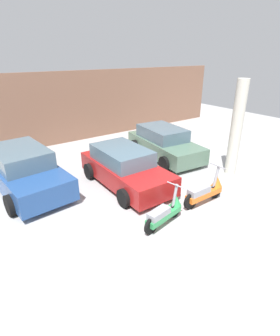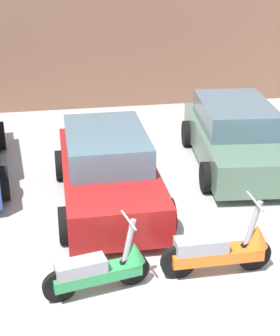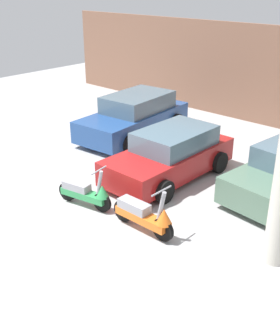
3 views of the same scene
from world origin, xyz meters
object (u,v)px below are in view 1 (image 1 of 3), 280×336
(scooter_front_left, at_px, (165,212))
(car_rear_center, at_px, (125,168))
(scooter_front_right, at_px, (206,191))
(car_rear_left, at_px, (24,170))
(support_column_side, at_px, (236,129))
(car_rear_right, at_px, (164,143))

(scooter_front_left, xyz_separation_m, car_rear_center, (0.39, 2.54, 0.24))
(scooter_front_right, distance_m, car_rear_left, 5.79)
(car_rear_left, relative_size, support_column_side, 1.23)
(scooter_front_left, relative_size, support_column_side, 0.43)
(car_rear_center, bearing_deg, scooter_front_left, -8.40)
(car_rear_left, distance_m, support_column_side, 7.32)
(scooter_front_right, distance_m, car_rear_center, 2.75)
(car_rear_right, bearing_deg, support_column_side, 24.62)
(support_column_side, bearing_deg, car_rear_center, 157.27)
(scooter_front_right, height_order, support_column_side, support_column_side)
(support_column_side, bearing_deg, car_rear_left, 153.90)
(scooter_front_right, bearing_deg, scooter_front_left, -176.23)
(scooter_front_right, distance_m, support_column_side, 2.87)
(car_rear_center, relative_size, support_column_side, 1.10)
(scooter_front_left, distance_m, car_rear_right, 4.89)
(car_rear_center, height_order, car_rear_right, car_rear_right)
(scooter_front_left, xyz_separation_m, support_column_side, (4.08, 1.00, 1.33))
(car_rear_center, bearing_deg, car_rear_left, -119.93)
(car_rear_left, bearing_deg, car_rear_right, 80.33)
(scooter_front_left, bearing_deg, car_rear_right, 38.67)
(scooter_front_right, relative_size, car_rear_right, 0.41)
(scooter_front_left, bearing_deg, scooter_front_right, -7.13)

